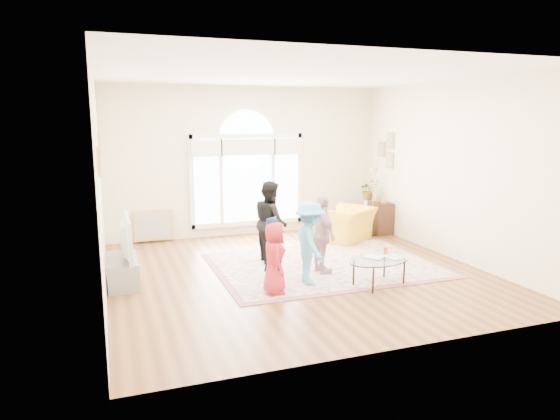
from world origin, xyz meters
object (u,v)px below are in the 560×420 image
object	(u,v)px
area_rug	(325,265)
television	(121,238)
coffee_table	(379,260)
armchair	(346,224)
tv_console	(123,271)

from	to	relation	value
area_rug	television	size ratio (longest dim) A/B	3.22
coffee_table	armchair	bearing A→B (deg)	56.05
coffee_table	armchair	world-z (taller)	armchair
area_rug	television	bearing A→B (deg)	177.94
area_rug	television	xyz separation A→B (m)	(-3.34, 0.12, 0.73)
coffee_table	armchair	distance (m)	2.84
television	armchair	world-z (taller)	television
coffee_table	tv_console	bearing A→B (deg)	142.68
television	area_rug	bearing A→B (deg)	-2.06
television	coffee_table	bearing A→B (deg)	-19.91
area_rug	tv_console	world-z (taller)	tv_console
area_rug	coffee_table	size ratio (longest dim) A/B	2.89
area_rug	tv_console	bearing A→B (deg)	177.94
area_rug	armchair	size ratio (longest dim) A/B	3.33
area_rug	armchair	distance (m)	1.92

